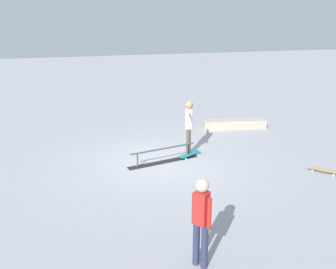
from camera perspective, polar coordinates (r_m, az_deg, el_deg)
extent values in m
plane|color=#9E9EA3|center=(10.95, -0.91, -4.11)|extent=(60.00, 60.00, 0.00)
cube|color=black|center=(10.89, -0.73, -4.21)|extent=(2.19, 0.70, 0.01)
cylinder|color=#47474C|center=(11.18, 2.97, -2.51)|extent=(0.04, 0.04, 0.42)
cylinder|color=#47474C|center=(10.49, -4.69, -3.96)|extent=(0.04, 0.04, 0.42)
cylinder|color=#47474C|center=(10.74, -0.74, -2.18)|extent=(2.00, 0.48, 0.05)
cube|color=#B2A893|center=(14.26, 10.09, 1.58)|extent=(2.41, 0.83, 0.33)
cylinder|color=brown|center=(11.40, 3.19, -0.96)|extent=(0.16, 0.16, 0.85)
cylinder|color=brown|center=(11.24, 3.12, -1.23)|extent=(0.16, 0.16, 0.85)
cube|color=white|center=(11.11, 3.22, 2.45)|extent=(0.27, 0.28, 0.60)
sphere|color=#A87A56|center=(11.00, 3.25, 4.53)|extent=(0.23, 0.23, 0.23)
cylinder|color=white|center=(11.43, 3.38, 4.07)|extent=(0.29, 0.55, 0.08)
cylinder|color=white|center=(10.67, 3.09, 3.07)|extent=(0.29, 0.55, 0.08)
cube|color=teal|center=(11.28, 3.32, -3.03)|extent=(0.80, 0.55, 0.02)
cylinder|color=white|center=(11.56, 3.82, -2.79)|extent=(0.06, 0.05, 0.05)
cylinder|color=white|center=(11.42, 4.67, -3.08)|extent=(0.06, 0.05, 0.05)
cylinder|color=white|center=(11.19, 1.93, -3.47)|extent=(0.06, 0.05, 0.05)
cylinder|color=white|center=(11.04, 2.78, -3.79)|extent=(0.06, 0.05, 0.05)
cylinder|color=#2D3351|center=(6.52, 5.61, -16.67)|extent=(0.17, 0.17, 0.82)
cylinder|color=#2D3351|center=(6.59, 4.35, -16.23)|extent=(0.17, 0.17, 0.82)
cube|color=red|center=(6.19, 5.15, -11.12)|extent=(0.28, 0.28, 0.58)
sphere|color=beige|center=(6.00, 5.26, -7.78)|extent=(0.22, 0.22, 0.22)
cylinder|color=red|center=(6.15, 6.31, -11.90)|extent=(0.10, 0.10, 0.54)
cylinder|color=red|center=(6.28, 3.99, -11.18)|extent=(0.10, 0.10, 0.54)
cube|color=tan|center=(11.01, 22.72, -5.00)|extent=(0.68, 0.73, 0.02)
cylinder|color=white|center=(11.10, 24.17, -5.30)|extent=(0.06, 0.06, 0.05)
cylinder|color=white|center=(10.89, 23.98, -5.71)|extent=(0.06, 0.06, 0.05)
cylinder|color=white|center=(11.17, 21.43, -4.80)|extent=(0.06, 0.06, 0.05)
cylinder|color=white|center=(10.96, 21.18, -5.21)|extent=(0.06, 0.06, 0.05)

